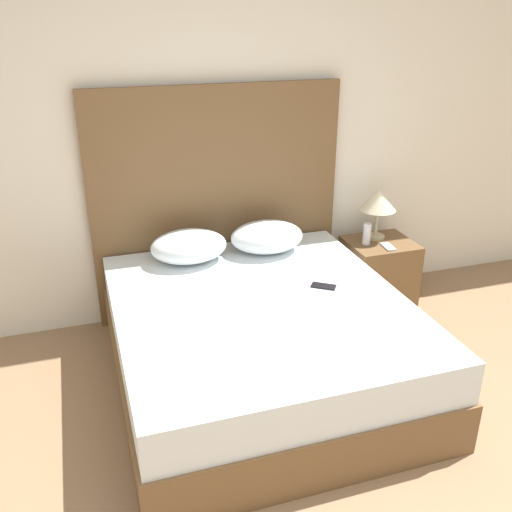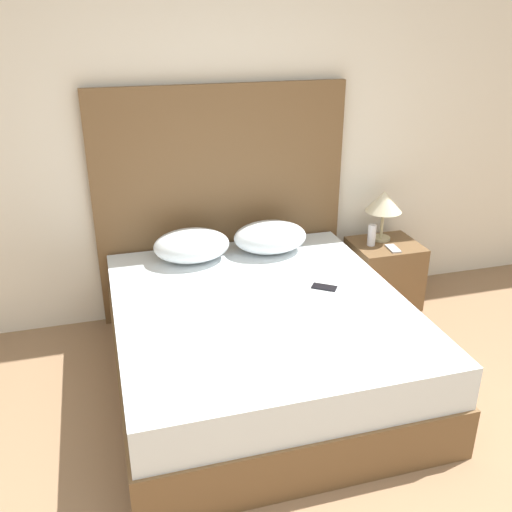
# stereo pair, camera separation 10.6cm
# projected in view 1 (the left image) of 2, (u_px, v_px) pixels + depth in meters

# --- Properties ---
(wall_back) EXTENTS (10.00, 0.06, 2.70)m
(wall_back) POSITION_uv_depth(u_px,v_px,m) (201.00, 130.00, 3.90)
(wall_back) COLOR silver
(wall_back) RESTS_ON ground_plane
(bed) EXTENTS (1.71, 1.91, 0.55)m
(bed) POSITION_uv_depth(u_px,v_px,m) (261.00, 342.00, 3.44)
(bed) COLOR brown
(bed) RESTS_ON ground_plane
(headboard) EXTENTS (1.79, 0.05, 1.66)m
(headboard) POSITION_uv_depth(u_px,v_px,m) (218.00, 204.00, 4.07)
(headboard) COLOR brown
(headboard) RESTS_ON ground_plane
(pillow_left) EXTENTS (0.51, 0.40, 0.21)m
(pillow_left) POSITION_uv_depth(u_px,v_px,m) (189.00, 246.00, 3.82)
(pillow_left) COLOR silver
(pillow_left) RESTS_ON bed
(pillow_right) EXTENTS (0.51, 0.40, 0.21)m
(pillow_right) POSITION_uv_depth(u_px,v_px,m) (267.00, 237.00, 3.98)
(pillow_right) COLOR silver
(pillow_right) RESTS_ON bed
(phone_on_bed) EXTENTS (0.16, 0.14, 0.01)m
(phone_on_bed) POSITION_uv_depth(u_px,v_px,m) (324.00, 286.00, 3.50)
(phone_on_bed) COLOR black
(phone_on_bed) RESTS_ON bed
(nightstand) EXTENTS (0.49, 0.44, 0.50)m
(nightstand) POSITION_uv_depth(u_px,v_px,m) (378.00, 272.00, 4.40)
(nightstand) COLOR brown
(nightstand) RESTS_ON ground_plane
(table_lamp) EXTENTS (0.27, 0.27, 0.38)m
(table_lamp) POSITION_uv_depth(u_px,v_px,m) (378.00, 201.00, 4.25)
(table_lamp) COLOR tan
(table_lamp) RESTS_ON nightstand
(phone_on_nightstand) EXTENTS (0.08, 0.16, 0.01)m
(phone_on_nightstand) POSITION_uv_depth(u_px,v_px,m) (388.00, 247.00, 4.20)
(phone_on_nightstand) COLOR #B7B7BC
(phone_on_nightstand) RESTS_ON nightstand
(toiletry_bottle) EXTENTS (0.06, 0.06, 0.16)m
(toiletry_bottle) POSITION_uv_depth(u_px,v_px,m) (367.00, 234.00, 4.23)
(toiletry_bottle) COLOR silver
(toiletry_bottle) RESTS_ON nightstand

